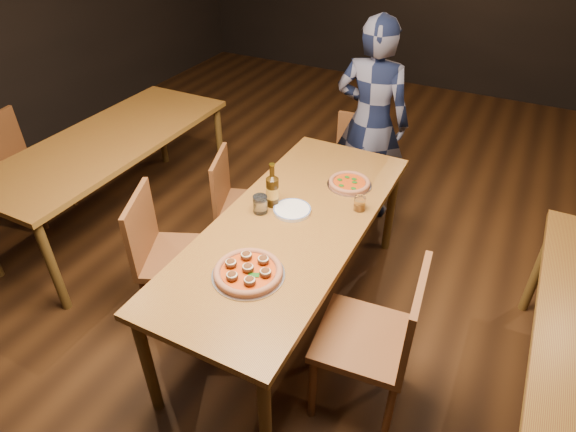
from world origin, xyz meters
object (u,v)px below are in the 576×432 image
at_px(beer_bottle, 273,191).
at_px(plate_stack, 292,210).
at_px(chair_main_nw, 180,256).
at_px(pizza_meatball, 248,271).
at_px(chair_nbr_left, 27,166).
at_px(diner, 371,122).
at_px(table_main, 292,231).
at_px(table_left, 109,147).
at_px(chair_main_e, 364,337).
at_px(water_glass, 260,204).
at_px(chair_main_sw, 248,206).
at_px(pizza_margherita, 349,183).
at_px(amber_glass, 360,204).
at_px(chair_end, 354,170).

bearing_deg(beer_bottle, plate_stack, -3.73).
height_order(chair_main_nw, pizza_meatball, chair_main_nw).
xyz_separation_m(chair_nbr_left, diner, (2.40, 1.31, 0.35)).
relative_size(table_main, beer_bottle, 7.32).
bearing_deg(pizza_meatball, plate_stack, 95.06).
bearing_deg(pizza_meatball, table_left, 154.96).
distance_m(chair_main_e, plate_stack, 0.85).
distance_m(water_glass, diner, 1.38).
bearing_deg(pizza_meatball, chair_nbr_left, 167.00).
height_order(table_left, chair_nbr_left, chair_nbr_left).
relative_size(chair_main_sw, pizza_meatball, 2.36).
xyz_separation_m(chair_main_nw, pizza_margherita, (0.77, 0.80, 0.30)).
relative_size(chair_main_nw, chair_main_sw, 1.09).
bearing_deg(table_main, chair_main_e, -33.01).
relative_size(chair_nbr_left, amber_glass, 10.51).
relative_size(chair_main_sw, beer_bottle, 3.15).
xyz_separation_m(table_left, water_glass, (1.49, -0.30, 0.12)).
bearing_deg(plate_stack, chair_end, 91.08).
height_order(table_left, pizza_meatball, pizza_meatball).
distance_m(chair_main_e, diner, 1.89).
bearing_deg(pizza_margherita, chair_nbr_left, -169.98).
relative_size(table_main, chair_main_nw, 2.14).
xyz_separation_m(pizza_meatball, pizza_margherita, (0.14, 1.01, -0.01)).
distance_m(chair_end, chair_nbr_left, 2.62).
xyz_separation_m(water_glass, diner, (0.20, 1.37, -0.00)).
relative_size(chair_nbr_left, diner, 0.56).
distance_m(chair_end, amber_glass, 1.08).
xyz_separation_m(chair_nbr_left, water_glass, (2.20, -0.06, 0.35)).
bearing_deg(pizza_meatball, beer_bottle, 107.37).
xyz_separation_m(table_main, chair_main_sw, (-0.56, 0.41, -0.25)).
bearing_deg(pizza_meatball, diner, 90.45).
distance_m(chair_main_nw, chair_nbr_left, 1.82).
relative_size(table_left, chair_end, 2.32).
relative_size(chair_main_e, water_glass, 9.20).
relative_size(water_glass, amber_glass, 1.25).
xyz_separation_m(plate_stack, beer_bottle, (-0.13, 0.01, 0.09)).
bearing_deg(chair_nbr_left, table_left, -80.50).
bearing_deg(pizza_margherita, diner, 100.32).
relative_size(chair_nbr_left, pizza_margherita, 3.18).
bearing_deg(amber_glass, table_left, 179.60).
bearing_deg(amber_glass, pizza_margherita, 123.57).
bearing_deg(chair_main_e, chair_main_sw, -130.37).
bearing_deg(chair_main_nw, pizza_meatball, -132.13).
bearing_deg(chair_end, chair_main_nw, -116.41).
height_order(table_main, amber_glass, amber_glass).
bearing_deg(chair_nbr_left, diner, -70.67).
height_order(chair_main_sw, plate_stack, chair_main_sw).
xyz_separation_m(table_main, amber_glass, (0.30, 0.29, 0.11)).
bearing_deg(diner, table_main, 89.21).
xyz_separation_m(chair_nbr_left, pizza_meatball, (2.42, -0.56, 0.33)).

